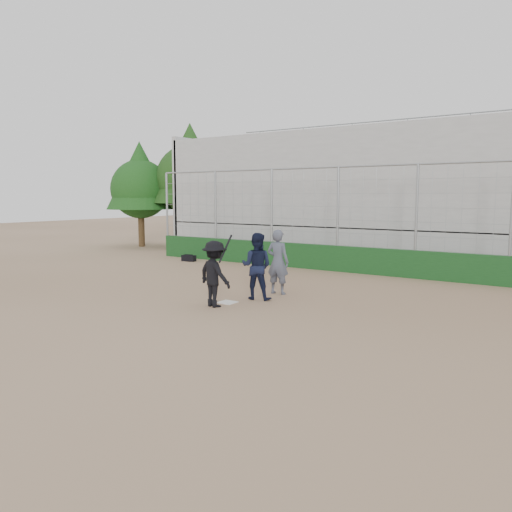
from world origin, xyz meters
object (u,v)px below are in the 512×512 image
Objects in this scene: catcher_crouched at (257,277)px; equipment_bag at (189,258)px; batter_at_plate at (215,274)px; umpire at (278,265)px.

catcher_crouched is 8.88m from equipment_bag.
batter_at_plate is 1.51× the size of catcher_crouched.
batter_at_plate is at bearing -106.71° from catcher_crouched.
batter_at_plate reaches higher than umpire.
umpire is 2.59× the size of equipment_bag.
umpire reaches higher than catcher_crouched.
equipment_bag is at bearing 135.91° from batter_at_plate.
umpire is (0.06, 1.04, 0.24)m from catcher_crouched.
umpire is at bearing -29.88° from equipment_bag.
equipment_bag is (-6.77, 6.56, -0.74)m from batter_at_plate.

